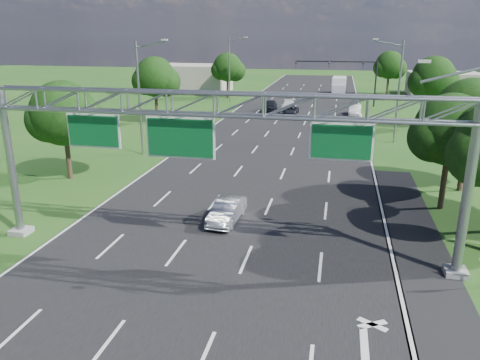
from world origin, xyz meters
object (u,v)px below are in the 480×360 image
(sign_gantry, at_px, (218,117))
(box_truck, at_px, (339,87))
(silver_sedan, at_px, (227,211))
(traffic_signal, at_px, (352,72))

(sign_gantry, xyz_separation_m, box_truck, (5.31, 66.23, -5.40))
(silver_sedan, xyz_separation_m, box_truck, (5.90, 62.14, 0.83))
(traffic_signal, bearing_deg, sign_gantry, -97.68)
(sign_gantry, relative_size, silver_sedan, 5.85)
(traffic_signal, height_order, box_truck, traffic_signal)
(traffic_signal, relative_size, box_truck, 1.48)
(traffic_signal, distance_m, box_truck, 13.85)
(silver_sedan, relative_size, box_truck, 0.49)
(sign_gantry, height_order, box_truck, sign_gantry)
(sign_gantry, relative_size, traffic_signal, 1.92)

